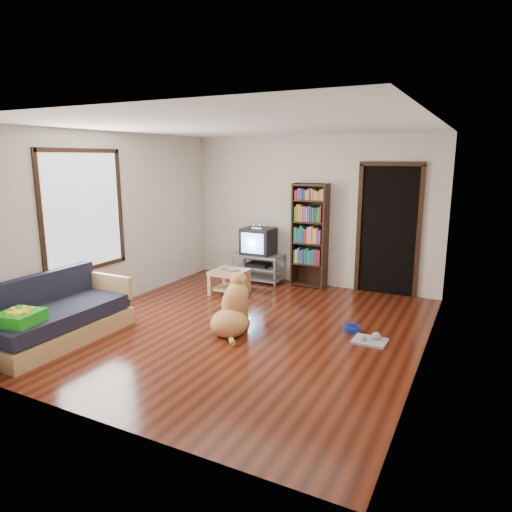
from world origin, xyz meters
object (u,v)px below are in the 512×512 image
at_px(laptop, 228,270).
at_px(sofa, 57,319).
at_px(coffee_table, 229,277).
at_px(green_cushion, 20,318).
at_px(tv_stand, 258,266).
at_px(dog_bowl, 351,328).
at_px(crt_tv, 259,241).
at_px(bookshelf, 310,230).
at_px(grey_rag, 370,341).
at_px(dog, 233,310).

relative_size(laptop, sofa, 0.19).
distance_m(laptop, coffee_table, 0.14).
bearing_deg(green_cushion, laptop, 65.69).
height_order(laptop, sofa, sofa).
bearing_deg(tv_stand, sofa, -105.02).
relative_size(dog_bowl, crt_tv, 0.38).
bearing_deg(bookshelf, grey_rag, -52.56).
xyz_separation_m(laptop, bookshelf, (1.00, 1.09, 0.59)).
bearing_deg(dog, tv_stand, 109.20).
relative_size(grey_rag, sofa, 0.22).
relative_size(green_cushion, crt_tv, 0.71).
relative_size(bookshelf, dog, 1.99).
height_order(crt_tv, sofa, crt_tv).
xyz_separation_m(dog_bowl, grey_rag, (0.30, -0.25, -0.03)).
distance_m(grey_rag, coffee_table, 2.77).
height_order(grey_rag, tv_stand, tv_stand).
distance_m(dog_bowl, bookshelf, 2.41).
bearing_deg(grey_rag, dog_bowl, 140.19).
xyz_separation_m(laptop, dog, (0.88, -1.38, -0.13)).
xyz_separation_m(laptop, coffee_table, (-0.00, 0.03, -0.13)).
bearing_deg(laptop, coffee_table, 99.29).
height_order(bookshelf, dog, bookshelf).
height_order(crt_tv, coffee_table, crt_tv).
xyz_separation_m(green_cushion, grey_rag, (3.37, 2.24, -0.47)).
height_order(green_cushion, dog_bowl, green_cushion).
distance_m(green_cushion, tv_stand, 4.29).
distance_m(grey_rag, tv_stand, 3.20).
relative_size(crt_tv, bookshelf, 0.32).
xyz_separation_m(tv_stand, bookshelf, (0.95, 0.09, 0.73)).
bearing_deg(green_cushion, bookshelf, 56.91).
height_order(tv_stand, bookshelf, bookshelf).
height_order(laptop, tv_stand, tv_stand).
xyz_separation_m(crt_tv, bookshelf, (0.95, 0.07, 0.26)).
bearing_deg(coffee_table, crt_tv, 86.88).
bearing_deg(green_cushion, dog_bowl, 28.72).
relative_size(dog_bowl, sofa, 0.12).
bearing_deg(sofa, crt_tv, 75.07).
distance_m(laptop, crt_tv, 1.07).
distance_m(crt_tv, coffee_table, 1.10).
distance_m(dog_bowl, dog, 1.57).
xyz_separation_m(laptop, tv_stand, (0.05, 1.00, -0.14)).
bearing_deg(laptop, crt_tv, 96.26).
height_order(green_cushion, bookshelf, bookshelf).
bearing_deg(sofa, grey_rag, 25.57).
height_order(green_cushion, laptop, green_cushion).
distance_m(green_cushion, dog_bowl, 3.98).
distance_m(crt_tv, sofa, 3.81).
relative_size(green_cushion, laptop, 1.20).
height_order(grey_rag, dog, dog).
bearing_deg(crt_tv, tv_stand, -90.00).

